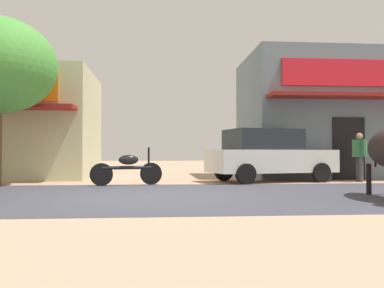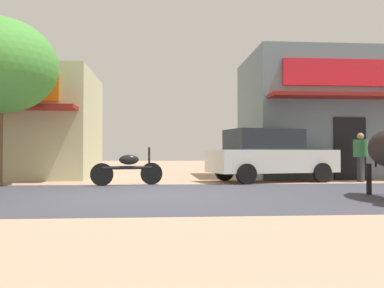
% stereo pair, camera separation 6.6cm
% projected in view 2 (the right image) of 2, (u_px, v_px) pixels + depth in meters
% --- Properties ---
extents(ground, '(80.00, 80.00, 0.00)m').
position_uv_depth(ground, '(148.00, 195.00, 8.86)').
color(ground, tan).
extents(asphalt_road, '(72.00, 6.08, 0.00)m').
position_uv_depth(asphalt_road, '(148.00, 195.00, 8.86)').
color(asphalt_road, '#3D3E48').
rests_on(asphalt_road, ground).
extents(storefront_right_club, '(6.57, 5.40, 4.62)m').
position_uv_depth(storefront_right_club, '(332.00, 117.00, 16.27)').
color(storefront_right_club, slate).
rests_on(storefront_right_club, ground).
extents(parked_hatchback_car, '(4.19, 2.51, 1.64)m').
position_uv_depth(parked_hatchback_car, '(269.00, 155.00, 13.15)').
color(parked_hatchback_car, silver).
rests_on(parked_hatchback_car, ground).
extents(parked_motorcycle, '(1.97, 0.62, 1.06)m').
position_uv_depth(parked_motorcycle, '(128.00, 168.00, 11.68)').
color(parked_motorcycle, black).
rests_on(parked_motorcycle, ground).
extents(pedestrian_by_shop, '(0.48, 0.61, 1.53)m').
position_uv_depth(pedestrian_by_shop, '(361.00, 153.00, 13.09)').
color(pedestrian_by_shop, '#3F3F47').
rests_on(pedestrian_by_shop, ground).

